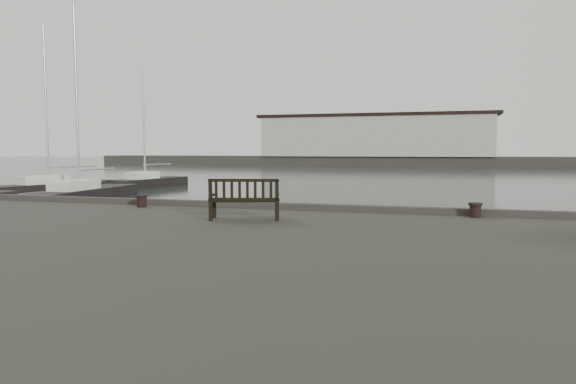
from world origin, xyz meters
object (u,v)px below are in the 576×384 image
bollard_right (475,210)px  yacht_c (84,197)px  bench (245,207)px  bollard_left (142,201)px  yacht_b (55,190)px  yacht_d (149,185)px

bollard_right → yacht_c: bearing=148.6°
bench → yacht_c: bearing=122.6°
bench → yacht_c: size_ratio=0.14×
bench → bollard_right: size_ratio=4.90×
bollard_left → yacht_b: size_ratio=0.03×
bench → yacht_b: bearing=124.3°
bollard_left → yacht_d: (-15.88, 26.19, -1.51)m
bollard_right → yacht_b: (-28.79, 18.15, -1.50)m
yacht_b → yacht_d: yacht_b is taller
yacht_b → yacht_c: bearing=-19.6°
bollard_left → yacht_b: yacht_b is taller
yacht_c → yacht_d: yacht_c is taller
yacht_b → yacht_d: 8.37m
yacht_b → yacht_c: 7.14m
bollard_left → yacht_c: size_ratio=0.03×
bollard_left → yacht_d: size_ratio=0.03×
bench → bollard_left: 4.41m
bench → yacht_c: (-17.39, 16.12, -1.63)m
yacht_b → yacht_d: (3.28, 7.70, -0.02)m
yacht_c → yacht_b: bearing=140.5°
yacht_b → yacht_c: (5.83, -4.13, -0.00)m
bollard_right → yacht_b: size_ratio=0.03×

